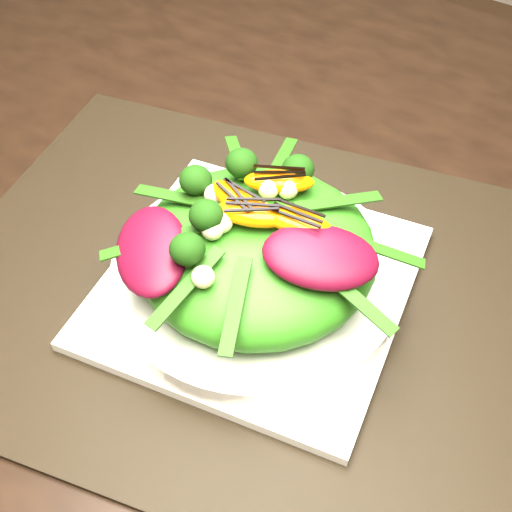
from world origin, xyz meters
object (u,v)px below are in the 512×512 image
Objects in this scene: salad_bowl at (256,275)px; lettuce_mound at (256,250)px; plate_base at (256,285)px; orange_segment at (250,197)px; placemat at (256,290)px; dining_table at (310,207)px.

lettuce_mound is (-0.00, 0.00, 0.03)m from salad_bowl.
plate_base is 4.31× the size of orange_segment.
dining_table is at bearing 100.58° from placemat.
dining_table is 0.15m from plate_base.
dining_table is at bearing 100.58° from plate_base.
placemat is (0.03, -0.14, 0.02)m from dining_table.
dining_table is 0.15m from salad_bowl.
orange_segment is at bearing 138.24° from lettuce_mound.
dining_table reaches higher than plate_base.
orange_segment is at bearing 138.24° from salad_bowl.
salad_bowl is at bearing -41.76° from orange_segment.
lettuce_mound reaches higher than placemat.
salad_bowl is (0.03, -0.14, 0.04)m from dining_table.
dining_table is 0.14m from placemat.
dining_table is 6.30× the size of plate_base.
plate_base is (0.00, 0.00, 0.01)m from placemat.
orange_segment is (-0.02, 0.01, 0.09)m from placemat.
orange_segment reaches higher than salad_bowl.
salad_bowl reaches higher than placemat.
dining_table is at bearing 94.87° from orange_segment.
lettuce_mound is at bearing -79.42° from dining_table.
salad_bowl reaches higher than plate_base.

